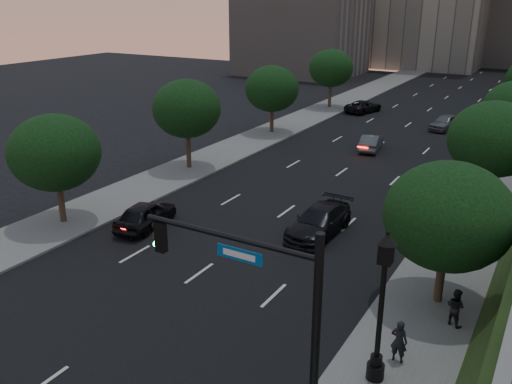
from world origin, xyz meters
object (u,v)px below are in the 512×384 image
Objects in this scene: sedan_near_left at (146,214)px; sedan_far_left at (364,106)px; sedan_mid_left at (371,142)px; pedestrian_a at (399,341)px; street_lamp at (380,315)px; traffic_signal_mast at (278,337)px; pedestrian_c at (482,229)px; sedan_near_right at (319,221)px; pedestrian_b at (455,307)px; sedan_far_right at (446,122)px.

sedan_near_left is 36.70m from sedan_far_left.
sedan_mid_left is 28.67m from pedestrian_a.
sedan_mid_left is at bearing 109.16° from street_lamp.
pedestrian_c is (2.94, 17.14, -2.75)m from traffic_signal_mast.
traffic_signal_mast reaches higher than sedan_mid_left.
pedestrian_b is at bearing -32.31° from sedan_near_right.
traffic_signal_mast is at bearing 92.58° from pedestrian_b.
traffic_signal_mast is 1.57× the size of sedan_near_left.
traffic_signal_mast is 1.59× the size of sedan_far_right.
sedan_near_left is 17.14m from pedestrian_b.
sedan_far_right is (9.75, -4.00, 0.08)m from sedan_far_left.
sedan_mid_left is 18.68m from pedestrian_c.
sedan_near_right is 28.72m from sedan_far_right.
sedan_far_left is at bearing 172.16° from sedan_far_right.
pedestrian_a reaches higher than pedestrian_b.
sedan_near_right is at bearing 109.31° from traffic_signal_mast.
sedan_near_left is at bearing 105.71° from sedan_far_left.
sedan_far_right is at bearing -54.49° from pedestrian_b.
pedestrian_c reaches higher than sedan_far_left.
sedan_far_left is 3.15× the size of pedestrian_c.
sedan_near_right is at bearing 122.98° from street_lamp.
sedan_near_right is 8.44m from pedestrian_c.
pedestrian_a reaches higher than pedestrian_c.
street_lamp is 13.26m from pedestrian_c.
pedestrian_b is (1.25, 3.35, -0.04)m from pedestrian_a.
traffic_signal_mast is 15.32m from sedan_near_right.
sedan_near_left is 0.92× the size of sedan_far_left.
sedan_near_right reaches higher than sedan_near_left.
sedan_near_right reaches higher than sedan_far_left.
pedestrian_a is at bearing 70.84° from pedestrian_c.
traffic_signal_mast reaches higher than street_lamp.
sedan_near_left is 16.56m from pedestrian_a.
traffic_signal_mast is 1.32× the size of sedan_near_right.
sedan_far_right is 26.77m from pedestrian_c.
sedan_near_right reaches higher than sedan_mid_left.
sedan_mid_left is 2.65× the size of pedestrian_b.
street_lamp is at bearing 100.07° from sedan_mid_left.
sedan_mid_left is at bearing -68.11° from pedestrian_c.
pedestrian_a is at bearing 73.26° from street_lamp.
pedestrian_c is at bearing -166.19° from sedan_near_left.
pedestrian_a is (1.99, 5.35, -2.71)m from traffic_signal_mast.
sedan_near_left is 1.01× the size of sedan_far_right.
sedan_mid_left is 2.53× the size of pedestrian_a.
pedestrian_b is at bearing 129.72° from sedan_far_left.
traffic_signal_mast is 6.32m from pedestrian_a.
pedestrian_a is 3.57m from pedestrian_b.
sedan_far_left is 41.96m from pedestrian_b.
pedestrian_a is (6.97, -8.85, 0.20)m from sedan_near_right.
pedestrian_c is at bearing -92.64° from pedestrian_a.
traffic_signal_mast is 43.22m from sedan_far_right.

